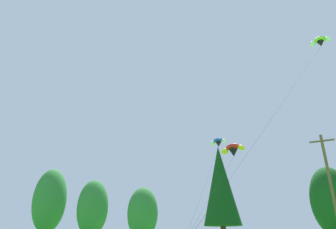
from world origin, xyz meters
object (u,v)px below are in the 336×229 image
Objects in this scene: parafoil_kite_high_blue_white at (218,142)px; parafoil_kite_far_red_yellow at (233,150)px; parafoil_kite_mid_lime_white at (320,42)px; utility_pole at (332,191)px.

parafoil_kite_far_red_yellow is at bearing -45.83° from parafoil_kite_high_blue_white.
parafoil_kite_high_blue_white is 18.86m from parafoil_kite_mid_lime_white.
parafoil_kite_far_red_yellow is (2.77, -2.85, -2.25)m from parafoil_kite_high_blue_white.
parafoil_kite_high_blue_white reaches higher than utility_pole.
utility_pole is at bearing -36.52° from parafoil_kite_far_red_yellow.
utility_pole is 0.67× the size of parafoil_kite_high_blue_white.
utility_pole is 0.78× the size of parafoil_kite_far_red_yellow.
parafoil_kite_mid_lime_white is at bearing 63.17° from utility_pole.
parafoil_kite_far_red_yellow reaches higher than utility_pole.
parafoil_kite_high_blue_white is 0.71× the size of parafoil_kite_mid_lime_white.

